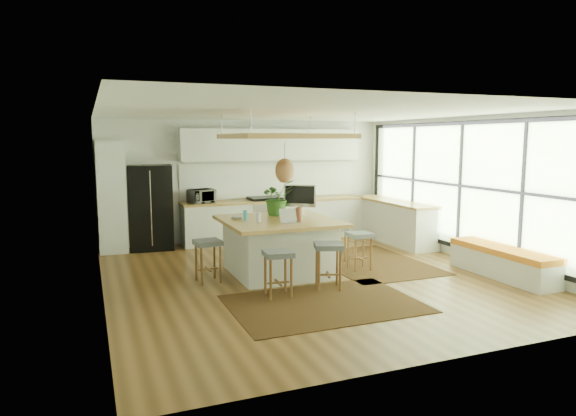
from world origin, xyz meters
name	(u,v)px	position (x,y,z in m)	size (l,w,h in m)	color
floor	(310,276)	(0.00, 0.00, 0.00)	(7.00, 7.00, 0.00)	#513517
ceiling	(311,112)	(0.00, 0.00, 2.70)	(7.00, 7.00, 0.00)	white
wall_back	(248,180)	(0.00, 3.50, 1.35)	(6.50, 6.50, 0.00)	silver
wall_front	(453,232)	(0.00, -3.50, 1.35)	(6.50, 6.50, 0.00)	silver
wall_left	(99,205)	(-3.25, 0.00, 1.35)	(7.00, 7.00, 0.00)	silver
wall_right	(469,189)	(3.25, 0.00, 1.35)	(7.00, 7.00, 0.00)	silver
window_wall	(468,186)	(3.22, 0.00, 1.40)	(0.10, 6.20, 2.60)	black
pantry	(112,197)	(-2.95, 3.18, 1.12)	(0.55, 0.60, 2.25)	silver
back_counter_base	(275,221)	(0.55, 3.18, 0.44)	(4.20, 0.60, 0.88)	silver
back_counter_top	(275,201)	(0.55, 3.18, 0.90)	(4.24, 0.64, 0.05)	olive
backsplash	(271,180)	(0.55, 3.48, 1.35)	(4.20, 0.02, 0.80)	white
upper_cabinets	(273,145)	(0.55, 3.32, 2.15)	(4.20, 0.34, 0.70)	silver
range	(265,219)	(0.30, 3.18, 0.50)	(0.76, 0.62, 1.00)	#A5A5AA
right_counter_base	(394,222)	(2.93, 2.00, 0.44)	(0.60, 2.50, 0.88)	silver
right_counter_top	(394,202)	(2.93, 2.00, 0.90)	(0.64, 2.54, 0.05)	olive
window_bench	(502,262)	(2.95, -1.20, 0.25)	(0.52, 2.00, 0.50)	silver
ceiling_panel	(285,153)	(-0.30, 0.40, 2.05)	(1.86, 1.86, 0.80)	olive
rug_near	(324,304)	(-0.41, -1.39, 0.01)	(2.60, 1.80, 0.01)	black
rug_right	(371,262)	(1.43, 0.46, 0.01)	(1.80, 2.60, 0.01)	black
fridge	(151,205)	(-2.19, 3.19, 0.93)	(0.87, 0.68, 1.75)	black
island	(279,246)	(-0.41, 0.39, 0.47)	(1.85, 1.85, 0.93)	olive
stool_near_left	(278,273)	(-0.88, -0.84, 0.35)	(0.40, 0.40, 0.68)	#4C5154
stool_near_right	(328,266)	(-0.03, -0.75, 0.35)	(0.42, 0.42, 0.71)	#4C5154
stool_right_front	(359,250)	(0.98, 0.08, 0.35)	(0.39, 0.39, 0.66)	#4C5154
stool_right_back	(334,242)	(0.87, 0.83, 0.35)	(0.40, 0.40, 0.67)	#4C5154
stool_left_side	(208,260)	(-1.65, 0.30, 0.35)	(0.40, 0.40, 0.68)	#4C5154
laptop	(291,215)	(-0.34, 0.01, 1.05)	(0.31, 0.33, 0.24)	#A5A5AA
monitor	(300,200)	(0.15, 0.80, 1.19)	(0.59, 0.21, 0.54)	#A5A5AA
microwave	(201,195)	(-1.14, 3.16, 1.10)	(0.52, 0.29, 0.35)	#A5A5AA
island_plant	(277,201)	(-0.27, 0.84, 1.18)	(0.58, 0.64, 0.50)	#1E4C19
island_bowl	(236,217)	(-1.06, 0.70, 0.96)	(0.21, 0.21, 0.05)	white
island_bottle_0	(246,215)	(-0.96, 0.49, 1.03)	(0.07, 0.07, 0.19)	#2E9CBA
island_bottle_1	(259,216)	(-0.81, 0.24, 1.03)	(0.07, 0.07, 0.19)	silver
island_bottle_2	(299,215)	(-0.16, 0.09, 1.03)	(0.07, 0.07, 0.19)	brown
island_bottle_3	(297,212)	(-0.06, 0.44, 1.03)	(0.07, 0.07, 0.19)	white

